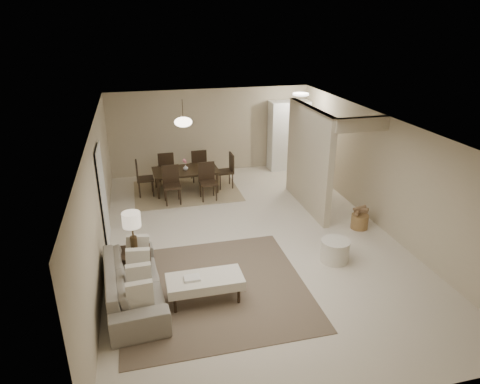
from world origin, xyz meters
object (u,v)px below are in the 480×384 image
object	(u,v)px
dining_table	(186,181)
ottoman_bench	(205,282)
pantry_cabinet	(288,135)
round_pouf	(335,251)
sofa	(134,283)
wicker_basket	(360,221)
side_table	(136,266)

from	to	relation	value
dining_table	ottoman_bench	bearing A→B (deg)	-95.11
pantry_cabinet	round_pouf	xyz separation A→B (m)	(-0.99, -5.47, -0.83)
round_pouf	dining_table	distance (m)	4.89
ottoman_bench	round_pouf	bearing A→B (deg)	13.58
pantry_cabinet	round_pouf	bearing A→B (deg)	-100.27
sofa	wicker_basket	world-z (taller)	sofa
wicker_basket	ottoman_bench	bearing A→B (deg)	-154.85
round_pouf	wicker_basket	distance (m)	1.63
sofa	side_table	size ratio (longest dim) A/B	3.91
side_table	round_pouf	xyz separation A→B (m)	(3.76, -0.27, -0.07)
round_pouf	sofa	bearing A→B (deg)	-174.86
ottoman_bench	round_pouf	distance (m)	2.74
pantry_cabinet	wicker_basket	size ratio (longest dim) A/B	5.50
sofa	side_table	distance (m)	0.61
side_table	round_pouf	bearing A→B (deg)	-4.05
pantry_cabinet	dining_table	size ratio (longest dim) A/B	1.21
pantry_cabinet	side_table	distance (m)	7.09
sofa	round_pouf	xyz separation A→B (m)	(3.81, 0.34, -0.11)
pantry_cabinet	dining_table	world-z (taller)	pantry_cabinet
pantry_cabinet	ottoman_bench	xyz separation A→B (m)	(-3.65, -6.12, -0.69)
sofa	pantry_cabinet	bearing A→B (deg)	-43.46
dining_table	pantry_cabinet	bearing A→B (deg)	18.08
side_table	ottoman_bench	bearing A→B (deg)	-39.64
sofa	ottoman_bench	size ratio (longest dim) A/B	1.79
ottoman_bench	side_table	world-z (taller)	side_table
side_table	sofa	bearing A→B (deg)	-94.70
sofa	side_table	bearing A→B (deg)	-8.62
pantry_cabinet	sofa	distance (m)	7.57
pantry_cabinet	ottoman_bench	bearing A→B (deg)	-120.86
side_table	wicker_basket	size ratio (longest dim) A/B	1.51
pantry_cabinet	sofa	xyz separation A→B (m)	(-4.80, -5.82, -0.72)
ottoman_bench	wicker_basket	xyz separation A→B (m)	(3.82, 1.79, -0.20)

